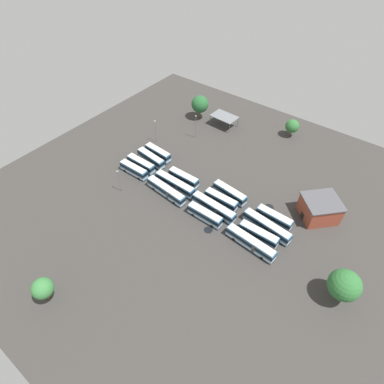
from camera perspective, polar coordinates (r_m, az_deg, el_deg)
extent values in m
plane|color=#383533|center=(99.87, 1.08, -0.74)|extent=(124.97, 124.97, 0.00)
cube|color=teal|center=(94.42, 14.64, -4.54)|extent=(10.80, 2.70, 3.12)
cube|color=beige|center=(93.22, 14.82, -3.89)|extent=(10.37, 2.49, 0.14)
cube|color=black|center=(94.06, 14.69, -4.35)|extent=(10.86, 2.73, 1.00)
cube|color=silver|center=(95.07, 14.54, -4.89)|extent=(10.86, 2.73, 0.62)
cube|color=black|center=(95.19, 11.90, -2.81)|extent=(0.11, 1.98, 1.15)
cylinder|color=black|center=(95.44, 12.44, -4.55)|extent=(1.01, 0.33, 1.00)
cylinder|color=black|center=(96.84, 13.09, -3.75)|extent=(1.01, 0.33, 1.00)
cylinder|color=black|center=(94.14, 15.93, -6.43)|extent=(1.01, 0.33, 1.00)
cylinder|color=black|center=(95.56, 16.54, -5.59)|extent=(1.01, 0.33, 1.00)
cube|color=teal|center=(91.85, 13.36, -6.07)|extent=(14.92, 3.93, 3.12)
cube|color=beige|center=(90.62, 13.53, -5.42)|extent=(14.31, 3.68, 0.14)
cube|color=black|center=(91.47, 13.42, -5.87)|extent=(14.99, 3.97, 1.00)
cube|color=silver|center=(92.52, 13.28, -6.41)|extent=(14.99, 3.97, 0.62)
cube|color=black|center=(93.52, 9.71, -3.48)|extent=(0.26, 1.98, 1.15)
cube|color=#47474C|center=(91.46, 14.20, -6.59)|extent=(1.15, 2.54, 3.00)
cylinder|color=black|center=(93.48, 10.54, -5.53)|extent=(1.03, 0.40, 1.00)
cylinder|color=black|center=(94.78, 11.33, -4.76)|extent=(1.03, 0.40, 1.00)
cylinder|color=black|center=(91.21, 15.21, -8.49)|extent=(1.03, 0.40, 1.00)
cylinder|color=black|center=(92.54, 15.95, -7.65)|extent=(1.03, 0.40, 1.00)
cube|color=teal|center=(89.54, 11.93, -7.53)|extent=(11.33, 2.54, 3.12)
cube|color=beige|center=(88.28, 12.08, -6.88)|extent=(10.88, 2.34, 0.14)
cube|color=black|center=(89.16, 11.98, -7.33)|extent=(11.39, 2.57, 1.00)
cube|color=silver|center=(90.23, 11.85, -7.86)|extent=(11.39, 2.57, 0.62)
cube|color=black|center=(90.33, 8.84, -5.65)|extent=(0.08, 1.98, 1.15)
cylinder|color=black|center=(90.69, 9.52, -7.49)|extent=(1.00, 0.31, 1.00)
cylinder|color=black|center=(91.99, 10.22, -6.59)|extent=(1.00, 0.31, 1.00)
cylinder|color=black|center=(89.37, 13.44, -9.54)|extent=(1.00, 0.31, 1.00)
cylinder|color=black|center=(90.68, 14.08, -8.59)|extent=(1.00, 0.31, 1.00)
cube|color=teal|center=(87.41, 10.52, -9.03)|extent=(14.89, 3.52, 3.12)
cube|color=beige|center=(86.11, 10.66, -8.40)|extent=(14.28, 3.28, 0.14)
cube|color=black|center=(87.01, 10.56, -8.84)|extent=(14.96, 3.56, 1.00)
cube|color=silver|center=(88.11, 10.44, -9.37)|extent=(14.96, 3.56, 0.62)
cube|color=black|center=(89.05, 6.65, -6.32)|extent=(0.21, 1.98, 1.15)
cube|color=#47474C|center=(87.02, 11.40, -9.58)|extent=(1.08, 2.53, 3.00)
cylinder|color=black|center=(89.14, 7.56, -8.46)|extent=(1.02, 0.37, 1.00)
cylinder|color=black|center=(90.32, 8.40, -7.59)|extent=(1.02, 0.37, 1.00)
cylinder|color=black|center=(86.90, 12.50, -11.57)|extent=(1.02, 0.37, 1.00)
cylinder|color=black|center=(88.11, 13.29, -10.63)|extent=(1.02, 0.37, 1.00)
cube|color=teal|center=(98.88, 6.82, -0.18)|extent=(11.74, 3.57, 3.12)
cube|color=beige|center=(97.74, 6.90, 0.49)|extent=(11.26, 3.33, 0.14)
cube|color=black|center=(98.53, 6.84, 0.02)|extent=(11.80, 3.61, 1.00)
cube|color=silver|center=(99.50, 6.78, -0.54)|extent=(11.80, 3.61, 0.62)
cube|color=black|center=(100.87, 4.28, 1.66)|extent=(0.26, 1.98, 1.15)
cylinder|color=black|center=(100.66, 4.77, -0.06)|extent=(1.03, 0.40, 1.00)
cylinder|color=black|center=(101.93, 5.57, 0.58)|extent=(1.03, 0.40, 1.00)
cylinder|color=black|center=(97.87, 7.99, -2.10)|extent=(1.03, 0.40, 1.00)
cylinder|color=black|center=(99.18, 8.77, -1.41)|extent=(1.03, 0.40, 1.00)
cube|color=teal|center=(96.51, 5.27, -1.45)|extent=(10.74, 2.46, 3.12)
cube|color=beige|center=(95.34, 5.33, -0.78)|extent=(10.31, 2.27, 0.14)
cube|color=black|center=(96.15, 5.29, -1.25)|extent=(10.79, 2.50, 1.00)
cube|color=silver|center=(97.15, 5.23, -1.80)|extent=(10.79, 2.50, 0.62)
cube|color=black|center=(98.07, 2.69, 0.18)|extent=(0.07, 1.98, 1.15)
cylinder|color=black|center=(98.04, 3.24, -1.51)|extent=(1.00, 0.30, 1.00)
cylinder|color=black|center=(99.34, 3.98, -0.77)|extent=(1.00, 0.30, 1.00)
cylinder|color=black|center=(95.76, 6.49, -3.27)|extent=(1.00, 0.30, 1.00)
cylinder|color=black|center=(97.09, 7.21, -2.49)|extent=(1.00, 0.30, 1.00)
cube|color=teal|center=(94.26, 3.92, -2.80)|extent=(14.85, 3.20, 3.12)
cube|color=beige|center=(93.06, 3.97, -2.13)|extent=(14.25, 2.98, 0.14)
cube|color=black|center=(93.89, 3.94, -2.60)|extent=(14.93, 3.24, 1.00)
cube|color=silver|center=(94.91, 3.90, -3.15)|extent=(14.93, 3.24, 0.62)
cube|color=black|center=(96.89, 0.49, -0.46)|extent=(0.17, 1.98, 1.15)
cube|color=#47474C|center=(93.66, 4.71, -3.28)|extent=(1.03, 2.51, 3.00)
cylinder|color=black|center=(96.50, 1.33, -2.41)|extent=(1.01, 0.35, 1.00)
cylinder|color=black|center=(97.69, 2.17, -1.68)|extent=(1.01, 0.35, 1.00)
cylinder|color=black|center=(93.03, 5.70, -5.10)|extent=(1.01, 0.35, 1.00)
cylinder|color=black|center=(94.27, 6.50, -4.30)|extent=(1.01, 0.35, 1.00)
cube|color=teal|center=(92.15, 2.33, -4.18)|extent=(11.12, 2.48, 3.12)
cube|color=beige|center=(90.92, 2.36, -3.52)|extent=(10.67, 2.29, 0.14)
cube|color=black|center=(91.77, 2.34, -3.98)|extent=(11.17, 2.52, 1.00)
cube|color=silver|center=(92.81, 2.32, -4.54)|extent=(11.17, 2.52, 0.62)
cube|color=black|center=(93.88, -0.40, -2.37)|extent=(0.07, 1.98, 1.15)
cylinder|color=black|center=(93.91, 0.21, -4.16)|extent=(1.00, 0.31, 1.00)
cylinder|color=black|center=(95.07, 1.03, -3.35)|extent=(1.00, 0.31, 1.00)
cylinder|color=black|center=(91.40, 3.65, -6.16)|extent=(1.00, 0.31, 1.00)
cylinder|color=black|center=(92.60, 4.44, -5.30)|extent=(1.00, 0.31, 1.00)
cube|color=teal|center=(103.19, -1.54, 2.55)|extent=(10.84, 2.42, 3.12)
cube|color=beige|center=(102.09, -1.56, 3.22)|extent=(10.40, 2.23, 0.14)
cube|color=black|center=(102.85, -1.55, 2.75)|extent=(10.89, 2.46, 1.00)
cube|color=silver|center=(103.78, -1.53, 2.19)|extent=(10.89, 2.46, 0.62)
cube|color=black|center=(105.44, -3.86, 4.00)|extent=(0.06, 1.98, 1.15)
cylinder|color=black|center=(105.11, -3.34, 2.42)|extent=(1.00, 0.30, 1.00)
cylinder|color=black|center=(106.34, -2.57, 3.07)|extent=(1.00, 0.30, 1.00)
cylinder|color=black|center=(101.97, -0.44, 0.87)|extent=(1.00, 0.30, 1.00)
cylinder|color=black|center=(103.24, 0.32, 1.56)|extent=(1.00, 0.30, 1.00)
cube|color=teal|center=(101.22, -3.14, 1.45)|extent=(14.80, 2.77, 3.12)
cube|color=beige|center=(100.10, -3.18, 2.12)|extent=(14.20, 2.56, 0.14)
cube|color=black|center=(100.88, -3.15, 1.65)|extent=(14.87, 2.81, 1.00)
cube|color=silver|center=(101.83, -3.12, 1.09)|extent=(14.87, 2.81, 0.62)
cube|color=black|center=(104.68, -6.21, 3.43)|extent=(0.11, 1.98, 1.15)
cube|color=#47474C|center=(100.43, -2.44, 1.05)|extent=(0.96, 2.49, 3.00)
cylinder|color=black|center=(103.92, -5.41, 1.66)|extent=(1.01, 0.32, 1.00)
cylinder|color=black|center=(105.06, -4.59, 2.32)|extent=(1.01, 0.32, 1.00)
cylinder|color=black|center=(99.42, -1.54, -0.60)|extent=(1.01, 0.32, 1.00)
cylinder|color=black|center=(100.61, -0.73, 0.10)|extent=(1.01, 0.32, 1.00)
cube|color=teal|center=(99.22, -4.72, 0.22)|extent=(14.89, 3.62, 3.12)
cube|color=beige|center=(98.08, -4.78, 0.90)|extent=(14.29, 3.38, 0.14)
cube|color=black|center=(98.87, -4.74, 0.43)|extent=(14.97, 3.66, 1.00)
cube|color=silver|center=(99.84, -4.70, -0.13)|extent=(14.97, 3.66, 0.62)
cube|color=black|center=(102.95, -7.63, 2.41)|extent=(0.22, 1.98, 1.15)
cube|color=#47474C|center=(98.37, -4.06, -0.22)|extent=(1.10, 2.53, 3.00)
cylinder|color=black|center=(102.18, -6.92, 0.57)|extent=(1.02, 0.38, 1.00)
cylinder|color=black|center=(103.18, -6.02, 1.22)|extent=(1.02, 0.38, 1.00)
cylinder|color=black|center=(97.32, -3.26, -1.96)|extent=(1.02, 0.38, 1.00)
cylinder|color=black|center=(98.38, -2.35, -1.26)|extent=(1.02, 0.38, 1.00)
cube|color=teal|center=(113.89, -6.19, 7.05)|extent=(10.84, 3.13, 3.12)
cube|color=beige|center=(112.90, -6.25, 7.70)|extent=(10.40, 2.91, 0.14)
cube|color=black|center=(113.58, -6.21, 7.24)|extent=(10.90, 3.17, 1.00)
cube|color=silver|center=(114.43, -6.15, 6.70)|extent=(10.90, 3.17, 0.62)
cube|color=black|center=(116.81, -8.06, 8.32)|extent=(0.19, 1.98, 1.15)
cylinder|color=black|center=(116.17, -7.68, 6.91)|extent=(1.02, 0.37, 1.00)
cylinder|color=black|center=(117.29, -6.88, 7.43)|extent=(1.02, 0.37, 1.00)
cylinder|color=black|center=(112.22, -5.35, 5.56)|extent=(1.02, 0.37, 1.00)
cylinder|color=black|center=(113.38, -4.56, 6.10)|extent=(1.02, 0.37, 1.00)
cube|color=teal|center=(111.73, -7.44, 6.04)|extent=(11.77, 3.62, 3.12)
cube|color=beige|center=(110.72, -7.52, 6.69)|extent=(11.29, 3.38, 0.14)
cube|color=black|center=(111.42, -7.47, 6.24)|extent=(11.83, 3.66, 1.00)
cube|color=silver|center=(112.28, -7.40, 5.70)|extent=(11.83, 3.66, 0.62)
cube|color=black|center=(115.07, -9.39, 7.50)|extent=(0.27, 1.98, 1.15)
cylinder|color=black|center=(114.34, -8.99, 6.01)|extent=(1.03, 0.40, 1.00)
cylinder|color=black|center=(115.35, -8.14, 6.53)|extent=(1.03, 0.40, 1.00)
cylinder|color=black|center=(109.88, -6.58, 4.42)|extent=(1.03, 0.40, 1.00)
cylinder|color=black|center=(110.94, -5.73, 4.97)|extent=(1.03, 0.40, 1.00)
cube|color=teal|center=(109.90, -9.23, 5.02)|extent=(11.02, 2.54, 3.12)
cube|color=beige|center=(108.87, -9.33, 5.68)|extent=(10.58, 2.34, 0.14)
cube|color=black|center=(109.58, -9.26, 5.22)|extent=(11.07, 2.58, 1.00)
cube|color=silver|center=(110.45, -9.18, 4.68)|extent=(11.07, 2.58, 0.62)
cube|color=black|center=(112.87, -11.26, 6.34)|extent=(0.08, 1.98, 1.15)
cylinder|color=black|center=(112.27, -10.79, 4.87)|extent=(1.00, 0.31, 1.00)
cylinder|color=black|center=(113.34, -9.99, 5.46)|extent=(1.00, 0.31, 1.00)
cylinder|color=black|center=(108.25, -8.29, 3.47)|extent=(1.00, 0.31, 1.00)
cylinder|color=black|center=(109.36, -7.48, 4.09)|extent=(1.00, 0.31, 1.00)
cube|color=teal|center=(107.98, -10.48, 3.97)|extent=(10.67, 2.52, 3.12)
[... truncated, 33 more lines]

